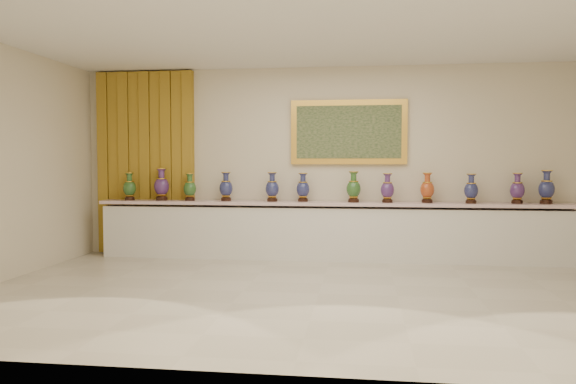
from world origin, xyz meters
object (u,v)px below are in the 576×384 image
at_px(vase_0, 130,188).
at_px(vase_2, 190,188).
at_px(vase_1, 162,186).
at_px(counter, 330,232).

bearing_deg(vase_0, vase_2, 2.17).
bearing_deg(vase_1, counter, 0.10).
distance_m(counter, vase_1, 2.79).
bearing_deg(counter, vase_1, -179.90).
xyz_separation_m(counter, vase_1, (-2.70, -0.00, 0.69)).
height_order(vase_0, vase_1, vase_1).
height_order(counter, vase_0, vase_0).
relative_size(counter, vase_2, 16.71).
bearing_deg(counter, vase_2, -179.72).
distance_m(vase_0, vase_1, 0.52).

